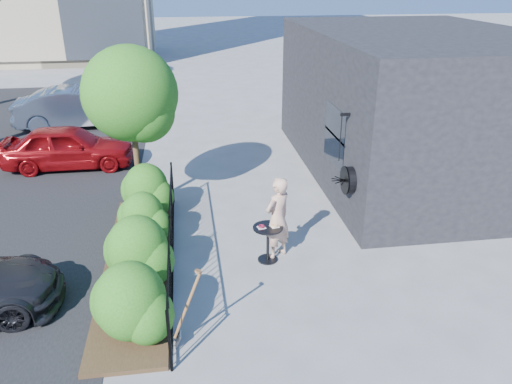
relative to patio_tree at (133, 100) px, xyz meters
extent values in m
plane|color=gray|center=(2.24, -2.76, -2.76)|extent=(120.00, 120.00, 0.00)
cube|color=black|center=(7.74, 1.74, -0.76)|extent=(6.00, 9.00, 4.00)
cube|color=black|center=(4.75, -0.36, -0.96)|extent=(0.04, 1.60, 1.40)
cube|color=black|center=(4.75, -0.36, -0.96)|extent=(0.05, 1.70, 0.06)
cylinder|color=black|center=(4.66, -1.86, -1.51)|extent=(0.18, 0.60, 0.60)
cylinder|color=black|center=(4.56, -1.86, -1.51)|extent=(0.03, 0.64, 0.64)
cube|color=black|center=(4.64, -1.36, -0.16)|extent=(0.25, 0.06, 0.06)
cylinder|color=black|center=(4.56, -1.36, -0.71)|extent=(0.02, 0.02, 1.05)
cylinder|color=black|center=(0.74, -5.76, -2.21)|extent=(0.05, 0.05, 1.10)
cylinder|color=black|center=(0.74, -2.76, -2.21)|extent=(0.05, 0.05, 1.10)
cylinder|color=black|center=(0.74, 0.24, -2.21)|extent=(0.05, 0.05, 1.10)
cube|color=black|center=(0.74, -2.76, -1.70)|extent=(0.03, 6.00, 0.03)
cube|color=black|center=(0.74, -2.76, -2.66)|extent=(0.03, 6.00, 0.03)
cylinder|color=black|center=(0.74, -5.66, -2.21)|extent=(0.02, 0.02, 1.04)
cylinder|color=black|center=(0.74, -5.46, -2.21)|extent=(0.02, 0.02, 1.04)
cylinder|color=black|center=(0.74, -5.26, -2.21)|extent=(0.02, 0.02, 1.04)
cylinder|color=black|center=(0.74, -5.06, -2.21)|extent=(0.02, 0.02, 1.04)
cylinder|color=black|center=(0.74, -4.86, -2.21)|extent=(0.02, 0.02, 1.04)
cylinder|color=black|center=(0.74, -4.66, -2.21)|extent=(0.02, 0.02, 1.04)
cylinder|color=black|center=(0.74, -4.46, -2.21)|extent=(0.02, 0.02, 1.04)
cylinder|color=black|center=(0.74, -4.26, -2.21)|extent=(0.02, 0.02, 1.04)
cylinder|color=black|center=(0.74, -4.06, -2.21)|extent=(0.02, 0.02, 1.04)
cylinder|color=black|center=(0.74, -3.86, -2.21)|extent=(0.02, 0.02, 1.04)
cylinder|color=black|center=(0.74, -3.66, -2.21)|extent=(0.02, 0.02, 1.04)
cylinder|color=black|center=(0.74, -3.46, -2.21)|extent=(0.02, 0.02, 1.04)
cylinder|color=black|center=(0.74, -3.26, -2.21)|extent=(0.02, 0.02, 1.04)
cylinder|color=black|center=(0.74, -3.06, -2.21)|extent=(0.02, 0.02, 1.04)
cylinder|color=black|center=(0.74, -2.86, -2.21)|extent=(0.02, 0.02, 1.04)
cylinder|color=black|center=(0.74, -2.66, -2.21)|extent=(0.02, 0.02, 1.04)
cylinder|color=black|center=(0.74, -2.46, -2.21)|extent=(0.02, 0.02, 1.04)
cylinder|color=black|center=(0.74, -2.26, -2.21)|extent=(0.02, 0.02, 1.04)
cylinder|color=black|center=(0.74, -2.06, -2.21)|extent=(0.02, 0.02, 1.04)
cylinder|color=black|center=(0.74, -1.86, -2.21)|extent=(0.02, 0.02, 1.04)
cylinder|color=black|center=(0.74, -1.66, -2.21)|extent=(0.02, 0.02, 1.04)
cylinder|color=black|center=(0.74, -1.46, -2.21)|extent=(0.02, 0.02, 1.04)
cylinder|color=black|center=(0.74, -1.26, -2.21)|extent=(0.02, 0.02, 1.04)
cylinder|color=black|center=(0.74, -1.06, -2.21)|extent=(0.02, 0.02, 1.04)
cylinder|color=black|center=(0.74, -0.86, -2.21)|extent=(0.02, 0.02, 1.04)
cylinder|color=black|center=(0.74, -0.66, -2.21)|extent=(0.02, 0.02, 1.04)
cylinder|color=black|center=(0.74, -0.46, -2.21)|extent=(0.02, 0.02, 1.04)
cylinder|color=black|center=(0.74, -0.26, -2.21)|extent=(0.02, 0.02, 1.04)
cylinder|color=black|center=(0.74, -0.06, -2.21)|extent=(0.02, 0.02, 1.04)
cylinder|color=black|center=(0.74, 0.14, -2.21)|extent=(0.02, 0.02, 1.04)
cube|color=#382616|center=(0.04, -2.76, -2.72)|extent=(1.30, 6.00, 0.08)
ellipsoid|color=#206016|center=(0.14, -4.96, -2.06)|extent=(1.10, 1.10, 1.24)
ellipsoid|color=#206016|center=(0.14, -3.36, -2.06)|extent=(1.10, 1.10, 1.24)
ellipsoid|color=#206016|center=(0.14, -1.86, -2.06)|extent=(1.10, 1.10, 1.24)
ellipsoid|color=#206016|center=(0.14, -0.46, -2.06)|extent=(1.10, 1.10, 1.24)
cylinder|color=#3F2B19|center=(-0.06, 0.04, -1.56)|extent=(0.14, 0.14, 2.40)
sphere|color=#206016|center=(-0.06, 0.04, 0.08)|extent=(2.20, 2.20, 2.20)
sphere|color=#206016|center=(0.24, -0.16, -0.25)|extent=(1.43, 1.43, 1.43)
cylinder|color=black|center=(2.67, -2.89, -2.01)|extent=(0.61, 0.61, 0.03)
cylinder|color=black|center=(2.67, -2.89, -2.38)|extent=(0.06, 0.06, 0.74)
cylinder|color=black|center=(2.67, -2.89, -2.75)|extent=(0.41, 0.41, 0.03)
cube|color=white|center=(2.54, -2.90, -1.99)|extent=(0.18, 0.18, 0.01)
cube|color=white|center=(2.81, -2.89, -1.99)|extent=(0.18, 0.18, 0.01)
torus|color=#4F0D2C|center=(2.54, -2.90, -1.96)|extent=(0.14, 0.14, 0.05)
torus|color=tan|center=(2.81, -2.89, -1.96)|extent=(0.14, 0.14, 0.05)
imported|color=tan|center=(2.89, -2.74, -1.88)|extent=(0.77, 0.72, 1.76)
cylinder|color=brown|center=(1.02, -5.22, -2.01)|extent=(0.51, 0.05, 1.21)
cube|color=gray|center=(0.83, -5.22, -2.66)|extent=(0.12, 0.18, 0.26)
cylinder|color=brown|center=(1.21, -5.22, -1.41)|extent=(0.11, 0.10, 0.07)
imported|color=maroon|center=(-2.36, 3.26, -2.12)|extent=(3.80, 1.53, 1.29)
imported|color=silver|center=(-2.83, 7.68, -2.02)|extent=(4.65, 1.94, 1.50)
camera|label=1|loc=(1.15, -11.61, 2.71)|focal=35.00mm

